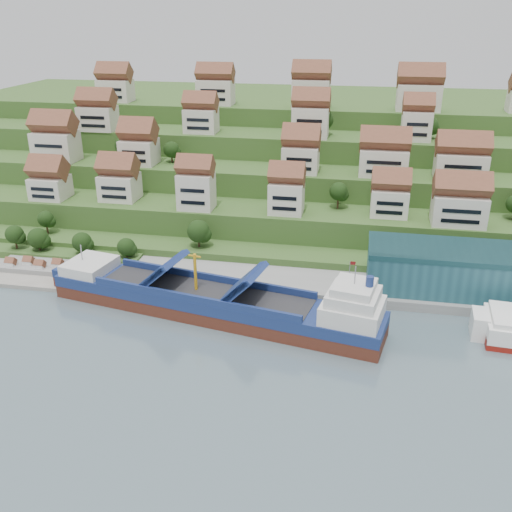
# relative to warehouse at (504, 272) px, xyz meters

# --- Properties ---
(ground) EXTENTS (300.00, 300.00, 0.00)m
(ground) POSITION_rel_warehouse_xyz_m (-52.00, -17.00, -7.20)
(ground) COLOR slate
(ground) RESTS_ON ground
(quay) EXTENTS (180.00, 14.00, 2.20)m
(quay) POSITION_rel_warehouse_xyz_m (-32.00, -2.00, -6.10)
(quay) COLOR gray
(quay) RESTS_ON ground
(pebble_beach) EXTENTS (45.00, 20.00, 1.00)m
(pebble_beach) POSITION_rel_warehouse_xyz_m (-110.00, -5.00, -6.70)
(pebble_beach) COLOR gray
(pebble_beach) RESTS_ON ground
(hillside) EXTENTS (260.00, 128.00, 31.00)m
(hillside) POSITION_rel_warehouse_xyz_m (-52.00, 86.55, 3.46)
(hillside) COLOR #2D4C1E
(hillside) RESTS_ON ground
(hillside_village) EXTENTS (158.10, 61.68, 29.17)m
(hillside_village) POSITION_rel_warehouse_xyz_m (-53.59, 43.49, 17.02)
(hillside_village) COLOR silver
(hillside_village) RESTS_ON ground
(hillside_trees) EXTENTS (136.26, 62.35, 31.32)m
(hillside_trees) POSITION_rel_warehouse_xyz_m (-59.90, 31.87, 11.48)
(hillside_trees) COLOR #1D3A13
(hillside_trees) RESTS_ON ground
(warehouse) EXTENTS (60.00, 15.00, 10.00)m
(warehouse) POSITION_rel_warehouse_xyz_m (0.00, 0.00, 0.00)
(warehouse) COLOR #245762
(warehouse) RESTS_ON quay
(flagpole) EXTENTS (1.28, 0.16, 8.00)m
(flagpole) POSITION_rel_warehouse_xyz_m (-33.89, -7.00, -0.32)
(flagpole) COLOR gray
(flagpole) RESTS_ON quay
(beach_huts) EXTENTS (14.40, 3.70, 2.20)m
(beach_huts) POSITION_rel_warehouse_xyz_m (-112.00, -6.25, -5.10)
(beach_huts) COLOR white
(beach_huts) RESTS_ON pebble_beach
(cargo_ship) EXTENTS (75.25, 25.31, 16.46)m
(cargo_ship) POSITION_rel_warehouse_xyz_m (-60.71, -18.67, -4.03)
(cargo_ship) COLOR #512518
(cargo_ship) RESTS_ON ground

